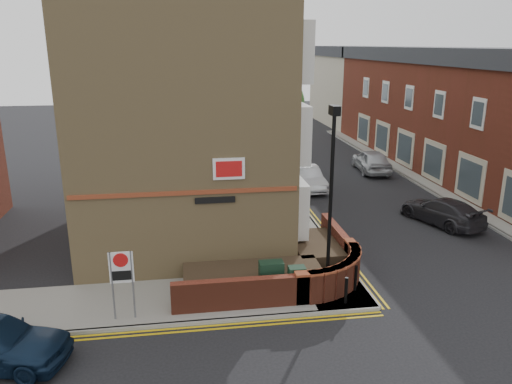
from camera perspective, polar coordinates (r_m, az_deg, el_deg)
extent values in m
plane|color=black|center=(16.13, 3.65, -14.08)|extent=(120.00, 120.00, 0.00)
cube|color=gray|center=(17.12, -9.24, -12.12)|extent=(13.00, 3.00, 0.12)
cube|color=gray|center=(31.06, 1.10, 1.35)|extent=(2.00, 32.00, 0.12)
cube|color=gray|center=(32.07, 21.82, 0.63)|extent=(4.00, 40.00, 0.12)
cube|color=gray|center=(15.82, -9.27, -14.71)|extent=(13.00, 0.15, 0.12)
cube|color=gray|center=(31.24, 2.91, 1.42)|extent=(0.15, 32.00, 0.12)
cube|color=gray|center=(31.12, 18.63, 0.49)|extent=(0.15, 40.00, 0.12)
cube|color=gold|center=(15.63, -9.27, -15.35)|extent=(13.00, 0.28, 0.01)
cube|color=gold|center=(31.30, 3.35, 1.34)|extent=(0.28, 32.00, 0.01)
cube|color=tan|center=(21.70, -8.49, 9.52)|extent=(8.00, 10.00, 11.00)
cube|color=brown|center=(17.23, -8.05, -0.11)|extent=(7.80, 0.06, 0.15)
cube|color=white|center=(17.08, -3.11, 2.67)|extent=(1.10, 0.05, 0.75)
cube|color=black|center=(17.34, -4.70, -0.93)|extent=(1.40, 0.04, 0.22)
cylinder|color=black|center=(16.28, 8.48, -1.86)|extent=(0.12, 0.12, 6.00)
cylinder|color=black|center=(17.27, 8.12, -10.07)|extent=(0.20, 0.20, 0.80)
cube|color=black|center=(15.58, 8.98, 9.20)|extent=(0.25, 0.50, 0.30)
cube|color=black|center=(16.86, 1.75, -9.84)|extent=(0.80, 0.45, 1.20)
cube|color=black|center=(16.77, 4.67, -10.24)|extent=(0.55, 0.40, 1.10)
cylinder|color=black|center=(16.68, 10.25, -10.99)|extent=(0.11, 0.11, 0.90)
cylinder|color=black|center=(17.54, 11.30, -9.62)|extent=(0.11, 0.11, 0.90)
cylinder|color=slate|center=(15.85, -16.08, -10.32)|extent=(0.06, 0.06, 2.20)
cylinder|color=slate|center=(15.78, -13.88, -10.28)|extent=(0.06, 0.06, 2.20)
cube|color=white|center=(15.56, -15.15, -8.32)|extent=(0.72, 0.04, 1.00)
cylinder|color=red|center=(15.43, -15.23, -7.53)|extent=(0.44, 0.02, 0.44)
cube|color=maroon|center=(35.54, 21.33, 7.83)|extent=(5.00, 30.00, 7.00)
cube|color=#292C30|center=(35.23, 22.03, 14.25)|extent=(5.40, 30.40, 1.00)
cube|color=beige|center=(54.65, 10.41, 11.36)|extent=(5.00, 12.00, 7.00)
cube|color=#292C30|center=(54.45, 10.64, 15.55)|extent=(5.40, 12.40, 1.00)
cylinder|color=#382B1E|center=(28.60, 1.79, 4.82)|extent=(0.24, 0.24, 4.55)
sphere|color=#174719|center=(28.19, 1.84, 10.00)|extent=(3.64, 3.64, 3.64)
sphere|color=#174719|center=(28.08, 2.75, 8.23)|extent=(2.60, 2.60, 2.60)
sphere|color=#174719|center=(28.58, 1.09, 9.18)|extent=(2.86, 2.86, 2.86)
cylinder|color=#382B1E|center=(36.33, -0.47, 7.75)|extent=(0.24, 0.24, 5.04)
sphere|color=#174719|center=(36.00, -0.48, 12.28)|extent=(4.03, 4.03, 4.03)
sphere|color=#174719|center=(35.85, 0.23, 10.76)|extent=(2.88, 2.88, 2.88)
sphere|color=#174719|center=(36.40, -1.05, 11.53)|extent=(3.17, 3.17, 3.17)
cylinder|color=#382B1E|center=(44.21, -1.95, 9.14)|extent=(0.24, 0.24, 4.76)
sphere|color=#174719|center=(43.94, -1.99, 12.66)|extent=(3.81, 3.81, 3.81)
sphere|color=#174719|center=(43.76, -1.40, 11.48)|extent=(2.72, 2.72, 2.72)
sphere|color=#174719|center=(44.34, -2.44, 12.07)|extent=(2.99, 2.99, 2.99)
cylinder|color=black|center=(39.47, -0.51, 7.10)|extent=(0.10, 0.10, 3.20)
imported|color=black|center=(39.17, -0.52, 10.13)|extent=(0.20, 0.16, 1.00)
imported|color=#B7B9BF|center=(29.45, 5.86, 1.62)|extent=(1.61, 4.09, 1.33)
imported|color=maroon|center=(31.56, 3.86, 2.67)|extent=(2.79, 4.95, 1.30)
imported|color=#29282C|center=(25.21, 20.48, -2.04)|extent=(3.09, 4.64, 1.25)
imported|color=#B1B5BA|center=(34.13, 13.05, 3.52)|extent=(2.16, 4.57, 1.51)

